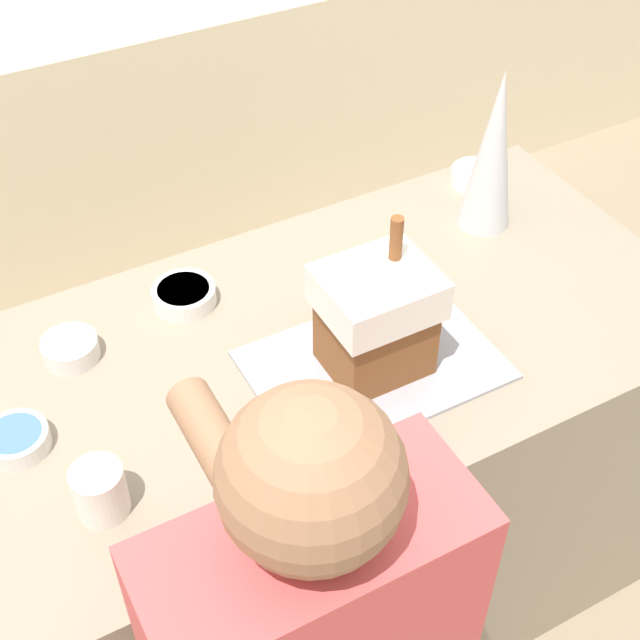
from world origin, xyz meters
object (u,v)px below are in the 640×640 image
(gingerbread_house, at_px, (376,318))
(mug, at_px, (100,491))
(candy_bowl_far_right, at_px, (184,295))
(candy_bowl_behind_tray, at_px, (70,348))
(candy_bowl_beside_tree, at_px, (476,176))
(baking_tray, at_px, (373,365))
(candy_bowl_near_tray_left, at_px, (16,439))
(decorative_tree, at_px, (493,151))

(gingerbread_house, height_order, mug, gingerbread_house)
(candy_bowl_far_right, xyz_separation_m, candy_bowl_behind_tray, (-0.26, -0.04, 0.00))
(candy_bowl_beside_tree, relative_size, candy_bowl_behind_tray, 1.12)
(candy_bowl_beside_tree, bearing_deg, mug, -156.32)
(baking_tray, relative_size, candy_bowl_beside_tree, 3.81)
(candy_bowl_beside_tree, distance_m, candy_bowl_behind_tray, 1.06)
(candy_bowl_near_tray_left, bearing_deg, decorative_tree, 7.59)
(candy_bowl_beside_tree, bearing_deg, candy_bowl_behind_tray, -173.85)
(candy_bowl_far_right, xyz_separation_m, mug, (-0.31, -0.42, 0.03))
(gingerbread_house, relative_size, decorative_tree, 0.82)
(candy_bowl_behind_tray, bearing_deg, mug, -98.89)
(gingerbread_house, distance_m, candy_bowl_near_tray_left, 0.68)
(candy_bowl_far_right, bearing_deg, candy_bowl_behind_tray, -170.63)
(decorative_tree, xyz_separation_m, candy_bowl_beside_tree, (0.08, 0.14, -0.17))
(candy_bowl_far_right, bearing_deg, candy_bowl_beside_tree, 5.10)
(gingerbread_house, bearing_deg, decorative_tree, 31.13)
(decorative_tree, distance_m, candy_bowl_near_tray_left, 1.15)
(candy_bowl_far_right, distance_m, candy_bowl_near_tray_left, 0.46)
(decorative_tree, relative_size, mug, 3.93)
(candy_bowl_near_tray_left, bearing_deg, candy_bowl_behind_tray, 49.00)
(decorative_tree, distance_m, candy_bowl_far_right, 0.74)
(candy_bowl_near_tray_left, bearing_deg, mug, -65.11)
(gingerbread_house, xyz_separation_m, candy_bowl_near_tray_left, (-0.66, 0.13, -0.11))
(candy_bowl_behind_tray, distance_m, candy_bowl_near_tray_left, 0.23)
(candy_bowl_behind_tray, bearing_deg, gingerbread_house, -30.98)
(gingerbread_house, height_order, candy_bowl_beside_tree, gingerbread_house)
(candy_bowl_beside_tree, xyz_separation_m, candy_bowl_far_right, (-0.80, -0.07, 0.00))
(decorative_tree, bearing_deg, candy_bowl_far_right, 174.72)
(candy_bowl_near_tray_left, relative_size, mug, 1.20)
(candy_bowl_beside_tree, bearing_deg, candy_bowl_far_right, -174.90)
(mug, bearing_deg, candy_bowl_behind_tray, 81.11)
(gingerbread_house, bearing_deg, candy_bowl_near_tray_left, 168.76)
(decorative_tree, bearing_deg, gingerbread_house, -148.87)
(decorative_tree, relative_size, candy_bowl_far_right, 2.88)
(candy_bowl_behind_tray, bearing_deg, candy_bowl_beside_tree, 6.15)
(candy_bowl_near_tray_left, distance_m, mug, 0.22)
(candy_bowl_beside_tree, bearing_deg, baking_tray, -142.43)
(decorative_tree, xyz_separation_m, candy_bowl_behind_tray, (-0.97, 0.02, -0.17))
(candy_bowl_beside_tree, relative_size, candy_bowl_near_tray_left, 1.05)
(candy_bowl_near_tray_left, bearing_deg, gingerbread_house, -11.24)
(candy_bowl_beside_tree, xyz_separation_m, mug, (-1.11, -0.49, 0.03))
(decorative_tree, height_order, candy_bowl_behind_tray, decorative_tree)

